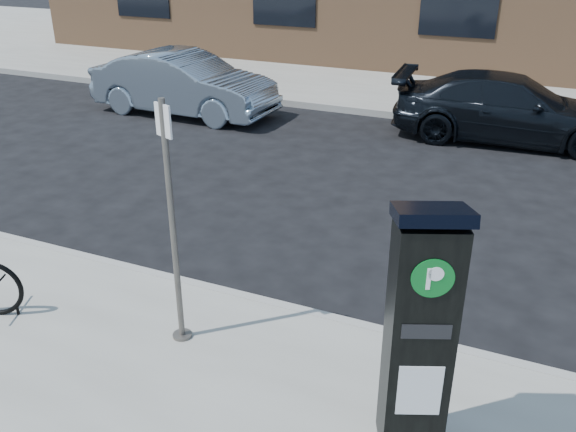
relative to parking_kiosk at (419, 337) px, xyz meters
The scene contains 8 objects.
ground 2.87m from the parking_kiosk, 144.66° to the left, with size 120.00×120.00×0.00m, color black.
sidewalk_far 15.68m from the parking_kiosk, 97.75° to the left, with size 60.00×12.00×0.15m, color gray.
curb_near 2.82m from the parking_kiosk, 145.02° to the left, with size 60.00×0.12×0.16m, color #9E9B93.
curb_far 9.82m from the parking_kiosk, 102.50° to the left, with size 60.00×0.12×0.16m, color #9E9B93.
parking_kiosk is the anchor object (origin of this frame).
sign_pole 2.47m from the parking_kiosk, 166.90° to the left, with size 0.20×0.19×2.40m.
car_silver 10.64m from the parking_kiosk, 131.75° to the left, with size 1.48×4.24×1.40m, color #7E90A1.
car_dark 8.92m from the parking_kiosk, 91.33° to the left, with size 1.81×4.46×1.29m, color black.
Camera 1 is at (2.69, -5.06, 3.81)m, focal length 38.00 mm.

